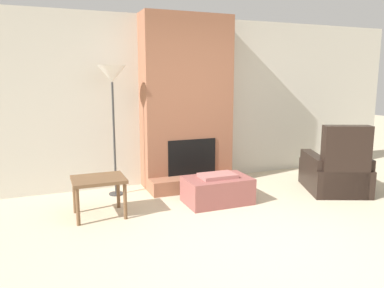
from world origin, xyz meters
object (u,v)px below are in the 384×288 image
Objects in this scene: ottoman at (217,190)px; armchair at (336,173)px; floor_lamp_left at (112,79)px; side_table at (99,183)px.

ottoman is 1.85m from armchair.
floor_lamp_left is at bearing 3.24° from armchair.
armchair reaches higher than ottoman.
armchair reaches higher than side_table.
floor_lamp_left is (0.34, 0.79, 1.24)m from side_table.
floor_lamp_left reaches higher than ottoman.
armchair is at bearing -19.53° from floor_lamp_left.
armchair is 3.50m from floor_lamp_left.
floor_lamp_left is (-1.20, 0.88, 1.46)m from ottoman.
floor_lamp_left is at bearing 66.44° from side_table.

